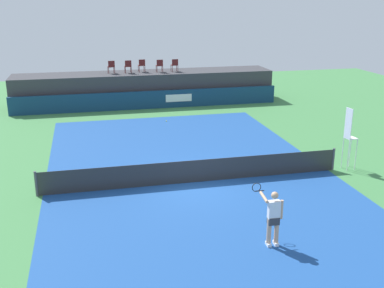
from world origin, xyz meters
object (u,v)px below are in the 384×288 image
net_post_far (333,159)px  tennis_player (273,216)px  spectator_chair_center (142,65)px  tennis_ball (166,121)px  spectator_chair_far_left (111,66)px  spectator_chair_left (128,66)px  umpire_chair (349,134)px  spectator_chair_right (160,65)px  net_post_near (36,184)px  spectator_chair_far_right (175,65)px

net_post_far → tennis_player: 7.48m
spectator_chair_center → tennis_ball: spectator_chair_center is taller
spectator_chair_far_left → spectator_chair_left: same height
spectator_chair_far_left → umpire_chair: (9.12, -15.22, -1.11)m
tennis_ball → tennis_player: bearing=-87.9°
spectator_chair_right → tennis_player: spectator_chair_right is taller
spectator_chair_left → spectator_chair_right: bearing=-2.7°
spectator_chair_center → spectator_chair_right: 1.26m
spectator_chair_far_left → net_post_near: spectator_chair_far_left is taller
tennis_player → spectator_chair_left: bearing=96.2°
spectator_chair_right → tennis_ball: 5.87m
spectator_chair_left → tennis_player: bearing=-83.8°
spectator_chair_left → spectator_chair_right: size_ratio=1.00×
spectator_chair_far_right → net_post_near: (-8.31, -15.07, -2.19)m
spectator_chair_far_right → spectator_chair_left: bearing=178.7°
net_post_far → umpire_chair: bearing=-1.1°
spectator_chair_left → spectator_chair_far_right: bearing=-1.3°
spectator_chair_center → net_post_near: spectator_chair_center is taller
spectator_chair_far_left → net_post_near: 15.86m
spectator_chair_right → tennis_player: 20.58m
spectator_chair_far_left → spectator_chair_right: (3.32, -0.17, 0.00)m
spectator_chair_right → tennis_player: (0.08, -20.51, -1.73)m
umpire_chair → spectator_chair_right: bearing=111.1°
umpire_chair → tennis_player: size_ratio=1.56×
spectator_chair_left → umpire_chair: spectator_chair_left is taller
spectator_chair_center → net_post_far: spectator_chair_center is taller
net_post_far → spectator_chair_far_left: bearing=119.1°
spectator_chair_center → tennis_player: (1.27, -20.90, -1.73)m
umpire_chair → spectator_chair_center: bearing=114.4°
spectator_chair_left → umpire_chair: size_ratio=0.32×
spectator_chair_right → umpire_chair: 16.17m
spectator_chair_right → net_post_near: 16.84m
net_post_near → net_post_far: same height
spectator_chair_right → umpire_chair: (5.80, -15.06, -1.11)m
spectator_chair_left → net_post_far: bearing=-64.1°
spectator_chair_left → net_post_far: 16.97m
spectator_chair_left → spectator_chair_center: bearing=16.3°
spectator_chair_far_right → net_post_far: 15.77m
spectator_chair_right → net_post_near: (-7.24, -15.04, -2.19)m
spectator_chair_far_left → spectator_chair_right: same height
spectator_chair_right → net_post_far: size_ratio=0.89×
spectator_chair_right → umpire_chair: bearing=-68.9°
spectator_chair_far_right → spectator_chair_right: bearing=-178.5°
umpire_chair → net_post_near: umpire_chair is taller
spectator_chair_left → tennis_player: spectator_chair_left is taller
spectator_chair_far_left → spectator_chair_left: size_ratio=1.00×
spectator_chair_far_left → spectator_chair_center: 2.13m
spectator_chair_left → spectator_chair_far_right: size_ratio=1.00×
spectator_chair_right → spectator_chair_far_right: size_ratio=1.00×
spectator_chair_left → spectator_chair_center: size_ratio=1.00×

